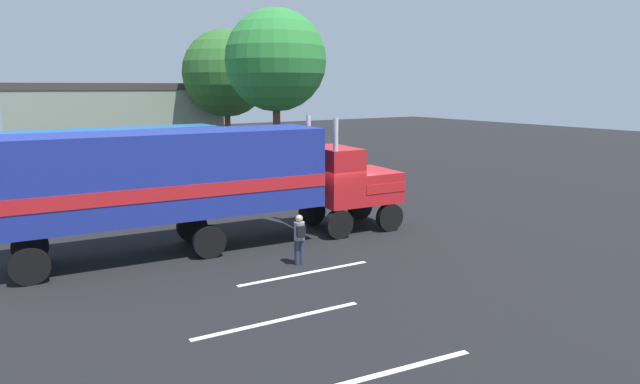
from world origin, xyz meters
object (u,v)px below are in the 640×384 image
object	(u,v)px
tree_center	(226,73)
parked_bus	(115,153)
person_bystander	(299,238)
semi_truck	(201,178)
tree_left	(276,61)

from	to	relation	value
tree_center	parked_bus	bearing A→B (deg)	-142.13
person_bystander	parked_bus	xyz separation A→B (m)	(-1.97, 15.97, 1.17)
semi_truck	parked_bus	bearing A→B (deg)	90.23
parked_bus	tree_center	distance (m)	13.36
parked_bus	person_bystander	bearing A→B (deg)	-82.96
semi_truck	parked_bus	distance (m)	12.63
person_bystander	parked_bus	world-z (taller)	parked_bus
parked_bus	tree_left	distance (m)	10.37
parked_bus	tree_center	world-z (taller)	tree_center
tree_center	semi_truck	bearing A→B (deg)	-115.90
parked_bus	tree_left	size ratio (longest dim) A/B	1.10
tree_left	tree_center	world-z (taller)	tree_left
semi_truck	person_bystander	world-z (taller)	semi_truck
person_bystander	tree_center	distance (m)	25.63
semi_truck	person_bystander	bearing A→B (deg)	-60.13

